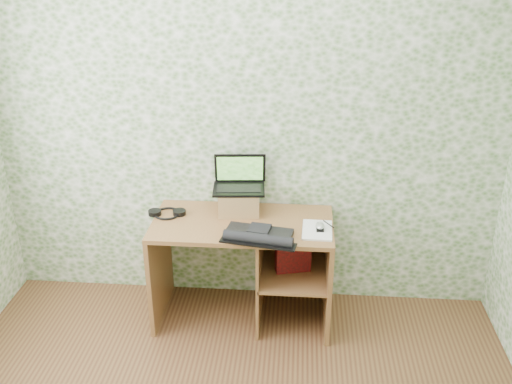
# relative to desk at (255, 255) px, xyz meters

# --- Properties ---
(wall_back) EXTENTS (3.50, 0.00, 3.50)m
(wall_back) POSITION_rel_desk_xyz_m (-0.08, 0.28, 0.82)
(wall_back) COLOR silver
(wall_back) RESTS_ON ground
(desk) EXTENTS (1.20, 0.60, 0.75)m
(desk) POSITION_rel_desk_xyz_m (0.00, 0.00, 0.00)
(desk) COLOR brown
(desk) RESTS_ON floor
(riser) EXTENTS (0.29, 0.25, 0.16)m
(riser) POSITION_rel_desk_xyz_m (-0.12, 0.12, 0.35)
(riser) COLOR brown
(riser) RESTS_ON desk
(laptop) EXTENTS (0.37, 0.27, 0.23)m
(laptop) POSITION_rel_desk_xyz_m (-0.12, 0.15, 0.49)
(laptop) COLOR black
(laptop) RESTS_ON riser
(keyboard) EXTENTS (0.49, 0.31, 0.07)m
(keyboard) POSITION_rel_desk_xyz_m (0.05, -0.25, 0.29)
(keyboard) COLOR black
(keyboard) RESTS_ON desk
(headphones) EXTENTS (0.25, 0.20, 0.03)m
(headphones) POSITION_rel_desk_xyz_m (-0.60, 0.04, 0.28)
(headphones) COLOR black
(headphones) RESTS_ON desk
(notepad) EXTENTS (0.20, 0.27, 0.01)m
(notepad) POSITION_rel_desk_xyz_m (0.42, -0.12, 0.28)
(notepad) COLOR white
(notepad) RESTS_ON desk
(mouse) EXTENTS (0.06, 0.09, 0.03)m
(mouse) POSITION_rel_desk_xyz_m (0.43, -0.11, 0.30)
(mouse) COLOR silver
(mouse) RESTS_ON notepad
(pen) EXTENTS (0.07, 0.10, 0.01)m
(pen) POSITION_rel_desk_xyz_m (0.49, -0.05, 0.28)
(pen) COLOR black
(pen) RESTS_ON notepad
(red_box) EXTENTS (0.25, 0.13, 0.28)m
(red_box) POSITION_rel_desk_xyz_m (0.26, -0.03, 0.05)
(red_box) COLOR #A10E10
(red_box) RESTS_ON desk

